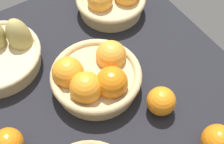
{
  "coord_description": "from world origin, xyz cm",
  "views": [
    {
      "loc": [
        -41.1,
        23.23,
        74.76
      ],
      "look_at": [
        -0.12,
        -2.85,
        7.0
      ],
      "focal_mm": 51.1,
      "sensor_mm": 36.0,
      "label": 1
    }
  ],
  "objects_px": {
    "basket_far_right_pears": "(0,53)",
    "loose_orange_back_gap": "(8,143)",
    "loose_orange_side_gap": "(218,141)",
    "loose_orange_front_gap": "(161,101)",
    "basket_center": "(96,77)"
  },
  "relations": [
    {
      "from": "basket_far_right_pears",
      "to": "loose_orange_back_gap",
      "type": "relative_size",
      "value": 3.41
    },
    {
      "from": "loose_orange_side_gap",
      "to": "loose_orange_front_gap",
      "type": "bearing_deg",
      "value": 15.98
    },
    {
      "from": "basket_far_right_pears",
      "to": "loose_orange_front_gap",
      "type": "bearing_deg",
      "value": -141.78
    },
    {
      "from": "loose_orange_front_gap",
      "to": "loose_orange_back_gap",
      "type": "distance_m",
      "value": 0.37
    },
    {
      "from": "loose_orange_front_gap",
      "to": "loose_orange_back_gap",
      "type": "bearing_deg",
      "value": 74.6
    },
    {
      "from": "loose_orange_front_gap",
      "to": "loose_orange_side_gap",
      "type": "xyz_separation_m",
      "value": [
        -0.15,
        -0.04,
        0.0
      ]
    },
    {
      "from": "basket_far_right_pears",
      "to": "loose_orange_side_gap",
      "type": "bearing_deg",
      "value": -147.48
    },
    {
      "from": "basket_far_right_pears",
      "to": "loose_orange_side_gap",
      "type": "xyz_separation_m",
      "value": [
        -0.51,
        -0.33,
        0.0
      ]
    },
    {
      "from": "basket_far_right_pears",
      "to": "loose_orange_front_gap",
      "type": "relative_size",
      "value": 3.35
    },
    {
      "from": "loose_orange_back_gap",
      "to": "loose_orange_front_gap",
      "type": "bearing_deg",
      "value": -105.4
    },
    {
      "from": "basket_center",
      "to": "loose_orange_side_gap",
      "type": "relative_size",
      "value": 3.08
    },
    {
      "from": "basket_center",
      "to": "loose_orange_back_gap",
      "type": "xyz_separation_m",
      "value": [
        -0.05,
        0.26,
        -0.01
      ]
    },
    {
      "from": "basket_center",
      "to": "loose_orange_side_gap",
      "type": "xyz_separation_m",
      "value": [
        -0.3,
        -0.15,
        -0.01
      ]
    },
    {
      "from": "basket_center",
      "to": "loose_orange_front_gap",
      "type": "relative_size",
      "value": 3.24
    },
    {
      "from": "basket_far_right_pears",
      "to": "loose_orange_front_gap",
      "type": "distance_m",
      "value": 0.46
    }
  ]
}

